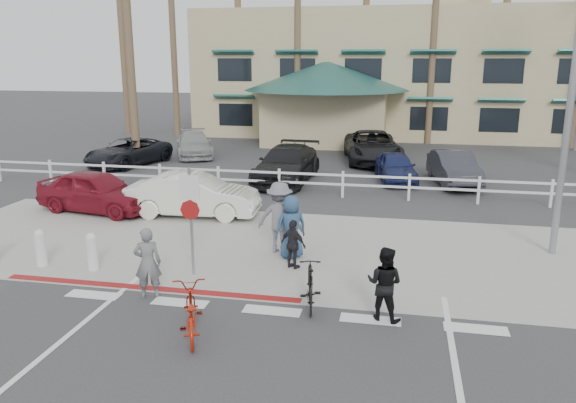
% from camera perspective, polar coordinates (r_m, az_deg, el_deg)
% --- Properties ---
extents(ground, '(140.00, 140.00, 0.00)m').
position_cam_1_polar(ground, '(11.18, -2.34, -12.40)').
color(ground, '#333335').
extents(bike_path, '(12.00, 16.00, 0.01)m').
position_cam_1_polar(bike_path, '(9.50, -5.33, -17.68)').
color(bike_path, '#333335').
rests_on(bike_path, ground).
extents(sidewalk_plaza, '(22.00, 7.00, 0.01)m').
position_cam_1_polar(sidewalk_plaza, '(15.25, 1.68, -4.88)').
color(sidewalk_plaza, gray).
rests_on(sidewalk_plaza, ground).
extents(cross_street, '(40.00, 5.00, 0.01)m').
position_cam_1_polar(cross_street, '(19.03, 3.72, -0.97)').
color(cross_street, '#333335').
rests_on(cross_street, ground).
extents(parking_lot, '(50.00, 16.00, 0.01)m').
position_cam_1_polar(parking_lot, '(28.25, 6.35, 4.05)').
color(parking_lot, '#333335').
rests_on(parking_lot, ground).
extents(curb_red, '(7.00, 0.25, 0.02)m').
position_cam_1_polar(curb_red, '(13.16, -14.00, -8.53)').
color(curb_red, maroon).
rests_on(curb_red, ground).
extents(rail_fence, '(29.40, 0.16, 1.00)m').
position_cam_1_polar(rail_fence, '(20.78, 5.86, 1.71)').
color(rail_fence, silver).
rests_on(rail_fence, ground).
extents(building, '(28.00, 16.00, 11.30)m').
position_cam_1_polar(building, '(40.69, 11.22, 15.01)').
color(building, tan).
rests_on(building, ground).
extents(sign_post, '(0.50, 0.10, 2.90)m').
position_cam_1_polar(sign_post, '(13.28, -9.82, -1.50)').
color(sign_post, gray).
rests_on(sign_post, ground).
extents(bollard_0, '(0.26, 0.26, 0.95)m').
position_cam_1_polar(bollard_0, '(14.47, -19.25, -4.83)').
color(bollard_0, silver).
rests_on(bollard_0, ground).
extents(bollard_1, '(0.26, 0.26, 0.95)m').
position_cam_1_polar(bollard_1, '(15.22, -23.82, -4.33)').
color(bollard_1, silver).
rests_on(bollard_1, ground).
extents(streetlight_0, '(0.60, 2.00, 9.00)m').
position_cam_1_polar(streetlight_0, '(15.74, 26.99, 10.91)').
color(streetlight_0, gray).
rests_on(streetlight_0, ground).
extents(palm_0, '(4.00, 4.00, 15.00)m').
position_cam_1_polar(palm_0, '(40.23, -16.63, 17.35)').
color(palm_0, '#265420').
rests_on(palm_0, ground).
extents(palm_1, '(4.00, 4.00, 13.00)m').
position_cam_1_polar(palm_1, '(37.59, -11.62, 16.36)').
color(palm_1, '#265420').
rests_on(palm_1, ground).
extents(palm_2, '(4.00, 4.00, 16.00)m').
position_cam_1_polar(palm_2, '(37.29, -5.12, 18.91)').
color(palm_2, '#265420').
rests_on(palm_2, ground).
extents(palm_3, '(4.00, 4.00, 14.00)m').
position_cam_1_polar(palm_3, '(35.33, 0.98, 17.59)').
color(palm_3, '#265420').
rests_on(palm_3, ground).
extents(palm_4, '(4.00, 4.00, 15.00)m').
position_cam_1_polar(palm_4, '(35.85, 7.93, 18.22)').
color(palm_4, '#265420').
rests_on(palm_4, ground).
extents(palm_5, '(4.00, 4.00, 13.00)m').
position_cam_1_polar(palm_5, '(34.75, 14.63, 16.38)').
color(palm_5, '#265420').
rests_on(palm_5, ground).
extents(palm_10, '(4.00, 4.00, 12.00)m').
position_cam_1_polar(palm_10, '(27.65, -15.89, 15.88)').
color(palm_10, '#265420').
rests_on(palm_10, ground).
extents(bike_red, '(1.24, 1.87, 0.93)m').
position_cam_1_polar(bike_red, '(10.75, -9.91, -11.03)').
color(bike_red, '#9F1C09').
rests_on(bike_red, ground).
extents(rider_red, '(0.67, 0.55, 1.57)m').
position_cam_1_polar(rider_red, '(12.43, -14.06, -6.07)').
color(rider_red, slate).
rests_on(rider_red, ground).
extents(bike_black, '(0.72, 1.62, 0.94)m').
position_cam_1_polar(bike_black, '(11.74, 2.28, -8.52)').
color(bike_black, black).
rests_on(bike_black, ground).
extents(rider_black, '(0.87, 0.76, 1.50)m').
position_cam_1_polar(rider_black, '(11.25, 9.77, -8.22)').
color(rider_black, black).
rests_on(rider_black, ground).
extents(pedestrian_a, '(1.30, 0.84, 1.91)m').
position_cam_1_polar(pedestrian_a, '(14.78, -0.86, -1.65)').
color(pedestrian_a, slate).
rests_on(pedestrian_a, ground).
extents(pedestrian_child, '(0.78, 0.60, 1.24)m').
position_cam_1_polar(pedestrian_child, '(13.72, 0.54, -4.40)').
color(pedestrian_child, black).
rests_on(pedestrian_child, ground).
extents(pedestrian_b, '(0.96, 0.86, 1.66)m').
position_cam_1_polar(pedestrian_b, '(14.41, 0.34, -2.59)').
color(pedestrian_b, navy).
rests_on(pedestrian_b, ground).
extents(car_white_sedan, '(4.35, 1.74, 1.41)m').
position_cam_1_polar(car_white_sedan, '(18.51, -9.58, 0.65)').
color(car_white_sedan, silver).
rests_on(car_white_sedan, ground).
extents(car_red_compact, '(4.35, 2.35, 1.40)m').
position_cam_1_polar(car_red_compact, '(19.86, -18.87, 1.00)').
color(car_red_compact, maroon).
rests_on(car_red_compact, ground).
extents(lot_car_0, '(3.26, 5.00, 1.28)m').
position_cam_1_polar(lot_car_0, '(28.15, -15.92, 4.87)').
color(lot_car_0, black).
rests_on(lot_car_0, ground).
extents(lot_car_1, '(2.36, 5.19, 1.47)m').
position_cam_1_polar(lot_car_1, '(23.39, -0.14, 3.81)').
color(lot_car_1, black).
rests_on(lot_car_1, ground).
extents(lot_car_2, '(2.05, 3.79, 1.22)m').
position_cam_1_polar(lot_car_2, '(23.88, 10.89, 3.46)').
color(lot_car_2, navy).
rests_on(lot_car_2, ground).
extents(lot_car_3, '(2.09, 4.26, 1.34)m').
position_cam_1_polar(lot_car_3, '(23.88, 16.50, 3.27)').
color(lot_car_3, '#2E2F36').
rests_on(lot_car_3, ground).
extents(lot_car_4, '(3.36, 4.67, 1.26)m').
position_cam_1_polar(lot_car_4, '(30.01, -9.53, 5.76)').
color(lot_car_4, '#989898').
rests_on(lot_car_4, ground).
extents(lot_car_5, '(3.39, 5.83, 1.53)m').
position_cam_1_polar(lot_car_5, '(28.19, 8.59, 5.52)').
color(lot_car_5, black).
rests_on(lot_car_5, ground).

